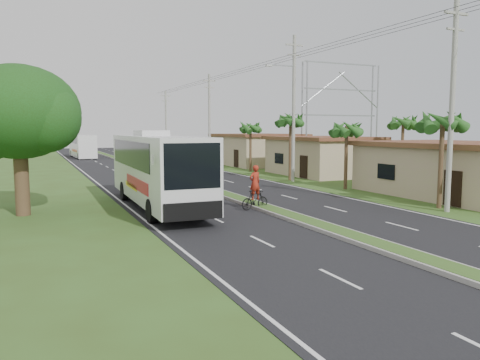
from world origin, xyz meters
name	(u,v)px	position (x,y,z in m)	size (l,w,h in m)	color
ground	(337,234)	(0.00, 0.00, 0.00)	(180.00, 180.00, 0.00)	#39501D
road_asphalt	(189,183)	(0.00, 20.00, 0.01)	(14.00, 160.00, 0.02)	black
median_strip	(189,182)	(0.00, 20.00, 0.10)	(1.20, 160.00, 0.18)	gray
lane_edge_left	(103,188)	(-6.70, 20.00, 0.00)	(0.12, 160.00, 0.01)	silver
lane_edge_right	(263,180)	(6.70, 20.00, 0.00)	(0.12, 160.00, 0.01)	silver
shop_near	(460,169)	(14.00, 6.00, 1.78)	(8.60, 12.60, 3.52)	tan
shop_mid	(321,155)	(14.00, 22.00, 1.86)	(7.60, 10.60, 3.67)	tan
shop_far	(257,149)	(14.00, 36.00, 1.93)	(8.60, 11.60, 3.82)	tan
palm_verge_a	(443,122)	(9.00, 3.00, 4.74)	(2.40, 2.40, 5.45)	#473321
palm_verge_b	(347,129)	(9.40, 12.00, 4.36)	(2.40, 2.40, 5.05)	#473321
palm_verge_c	(291,120)	(8.80, 19.00, 5.12)	(2.40, 2.40, 5.85)	#473321
palm_verge_d	(251,128)	(9.30, 28.00, 4.55)	(2.40, 2.40, 5.25)	#473321
palm_behind_shop	(403,123)	(17.50, 15.00, 4.93)	(2.40, 2.40, 5.65)	#473321
shade_tree	(16,115)	(-12.11, 10.02, 5.03)	(6.30, 6.00, 7.54)	#473321
utility_pole_a	(452,103)	(8.50, 2.00, 5.67)	(1.60, 0.28, 11.00)	gray
utility_pole_b	(293,106)	(8.47, 18.00, 6.26)	(3.20, 0.28, 12.00)	gray
utility_pole_c	(209,119)	(8.50, 38.00, 5.67)	(1.60, 0.28, 11.00)	gray
utility_pole_d	(166,123)	(8.50, 58.00, 5.42)	(1.60, 0.28, 10.50)	gray
billboard_lattice	(341,108)	(22.00, 30.00, 6.82)	(10.18, 1.18, 12.07)	gray
coach_bus_main	(157,165)	(-5.20, 9.55, 2.36)	(3.04, 13.31, 4.29)	silver
coach_bus_far	(82,145)	(-4.20, 60.34, 1.98)	(2.96, 12.07, 3.49)	white
motorcyclist	(255,193)	(-0.56, 6.65, 0.90)	(1.81, 0.84, 2.43)	black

